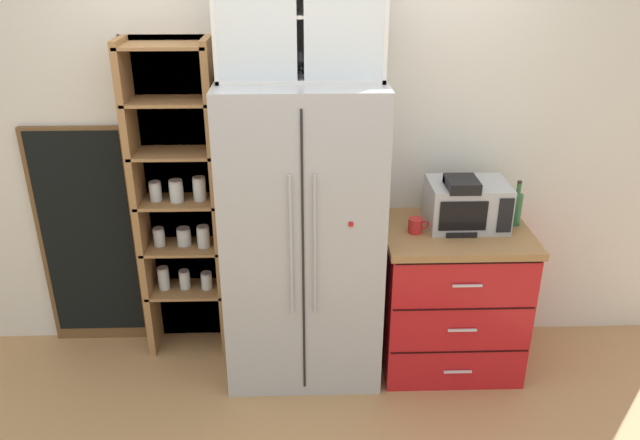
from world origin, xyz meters
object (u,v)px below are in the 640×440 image
Objects in this scene: refrigerator at (302,234)px; bottle_green at (516,206)px; coffee_maker at (458,203)px; microwave at (466,204)px; mug_red at (415,226)px; chalkboard_menu at (88,239)px.

refrigerator is 1.22m from bottle_green.
bottle_green is at bearing 7.57° from coffee_maker.
bottle_green is at bearing 0.75° from microwave.
refrigerator reaches higher than mug_red.
coffee_maker is at bearing 10.68° from mug_red.
chalkboard_menu is at bearing 174.62° from bottle_green.
microwave is (0.93, 0.06, 0.15)m from refrigerator.
refrigerator is 0.94m from microwave.
mug_red is (0.63, -0.03, 0.06)m from refrigerator.
microwave is 3.82× the size of mug_red.
mug_red is 1.98m from chalkboard_menu.
microwave is at bearing -179.25° from bottle_green.
microwave reaches higher than mug_red.
mug_red is (-0.30, -0.09, -0.09)m from microwave.
bottle_green reaches higher than mug_red.
chalkboard_menu reaches higher than microwave.
microwave is 0.31× the size of chalkboard_menu.
refrigerator reaches higher than microwave.
refrigerator is at bearing 177.30° from mug_red.
mug_red is (-0.24, -0.05, -0.11)m from coffee_maker.
mug_red is 0.43× the size of bottle_green.
bottle_green is (0.34, 0.05, -0.04)m from coffee_maker.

